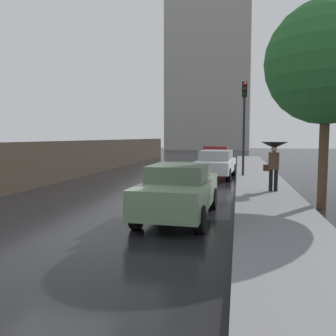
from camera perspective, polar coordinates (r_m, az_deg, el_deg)
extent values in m
plane|color=black|center=(8.06, -19.58, -10.57)|extent=(120.00, 120.00, 0.00)
cube|color=slate|center=(7.02, 19.98, -12.35)|extent=(2.20, 60.00, 0.14)
cube|color=slate|center=(9.14, 1.86, -4.19)|extent=(1.75, 4.11, 0.69)
cube|color=#4D5C49|center=(9.07, 1.88, -0.73)|extent=(1.49, 1.93, 0.42)
cylinder|color=black|center=(10.65, -0.62, -4.73)|extent=(0.24, 0.63, 0.62)
cylinder|color=black|center=(10.39, 7.39, -5.02)|extent=(0.24, 0.63, 0.62)
cylinder|color=black|center=(8.13, -5.26, -7.88)|extent=(0.24, 0.63, 0.62)
cylinder|color=black|center=(7.79, 5.27, -8.46)|extent=(0.24, 0.63, 0.62)
cube|color=silver|center=(18.29, 7.95, 0.39)|extent=(2.03, 4.42, 0.62)
cube|color=gray|center=(18.27, 7.98, 2.13)|extent=(1.68, 2.41, 0.49)
cylinder|color=black|center=(19.84, 6.22, -0.12)|extent=(0.26, 0.65, 0.64)
cylinder|color=black|center=(19.65, 10.79, -0.23)|extent=(0.26, 0.65, 0.64)
cylinder|color=black|center=(17.05, 4.65, -0.97)|extent=(0.26, 0.65, 0.64)
cylinder|color=black|center=(16.83, 9.97, -1.12)|extent=(0.26, 0.65, 0.64)
cube|color=maroon|center=(25.25, 8.00, 1.75)|extent=(1.89, 4.05, 0.68)
cube|color=maroon|center=(24.93, 7.96, 3.05)|extent=(1.64, 1.86, 0.49)
cylinder|color=black|center=(26.67, 6.38, 1.22)|extent=(0.23, 0.63, 0.62)
cylinder|color=black|center=(26.55, 10.02, 1.15)|extent=(0.23, 0.63, 0.62)
cylinder|color=black|center=(24.03, 5.74, 0.79)|extent=(0.23, 0.63, 0.62)
cylinder|color=black|center=(23.90, 9.78, 0.72)|extent=(0.23, 0.63, 0.62)
cylinder|color=black|center=(13.29, 16.66, -1.94)|extent=(0.14, 0.14, 0.81)
cylinder|color=black|center=(13.31, 17.43, -1.95)|extent=(0.14, 0.14, 0.81)
cylinder|color=#4C3828|center=(13.23, 17.12, 1.15)|extent=(0.38, 0.38, 0.63)
sphere|color=tan|center=(13.21, 17.17, 2.98)|extent=(0.22, 0.22, 0.22)
cube|color=#3F2314|center=(13.22, 15.92, 0.03)|extent=(0.20, 0.10, 0.24)
cylinder|color=#4C4C51|center=(13.21, 17.16, 2.51)|extent=(0.02, 0.02, 0.76)
cone|color=black|center=(13.20, 17.19, 3.66)|extent=(0.99, 0.99, 0.23)
cylinder|color=black|center=(18.28, 12.42, 5.12)|extent=(0.12, 0.12, 4.04)
cube|color=black|center=(18.44, 12.57, 12.59)|extent=(0.26, 0.26, 0.75)
sphere|color=red|center=(18.30, 12.60, 13.44)|extent=(0.17, 0.17, 0.17)
sphere|color=#392405|center=(18.27, 12.58, 12.66)|extent=(0.17, 0.17, 0.17)
sphere|color=black|center=(18.24, 12.56, 11.88)|extent=(0.17, 0.17, 0.17)
cylinder|color=#4C3823|center=(11.18, 24.32, 1.52)|extent=(0.27, 0.27, 3.04)
sphere|color=#28662D|center=(11.36, 24.87, 15.57)|extent=(3.56, 3.56, 3.56)
cube|color=#9E9993|center=(59.84, 6.83, 18.94)|extent=(13.89, 7.53, 32.79)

